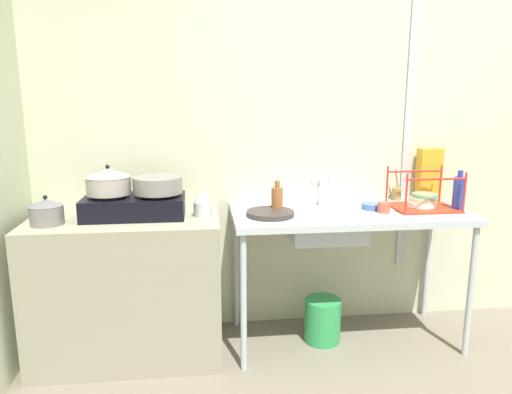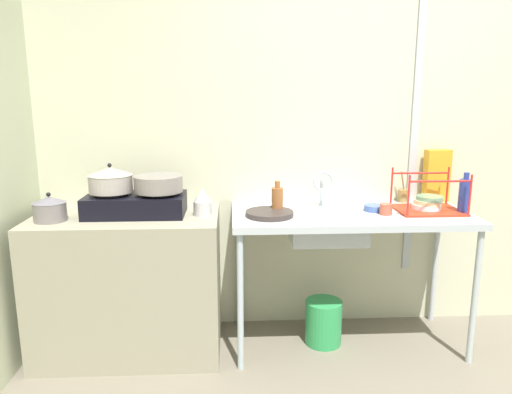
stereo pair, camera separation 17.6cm
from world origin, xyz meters
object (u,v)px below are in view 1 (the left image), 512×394
pot_on_right_burner (158,185)px  percolator (203,203)px  bottle_by_sink (277,199)px  cereal_box (429,174)px  bottle_by_rack (459,193)px  pot_beside_stove (46,212)px  frying_pan (270,213)px  pot_on_left_burner (108,181)px  sink_basin (325,225)px  bucket_on_floor (322,320)px  utensil_jar (396,193)px  stove (134,206)px  cup_by_rack (384,207)px  dish_rack (423,202)px  faucet (321,183)px  small_bowl_on_drainboard (372,206)px

pot_on_right_burner → percolator: 0.28m
bottle_by_sink → cereal_box: bearing=13.2°
percolator → bottle_by_rack: (1.54, -0.04, 0.03)m
pot_beside_stove → percolator: size_ratio=1.14×
percolator → frying_pan: bearing=-6.6°
pot_on_left_burner → sink_basin: size_ratio=0.57×
frying_pan → bucket_on_floor: bearing=10.5°
bottle_by_rack → utensil_jar: 0.42m
frying_pan → bucket_on_floor: (0.35, 0.06, -0.72)m
percolator → bucket_on_floor: bearing=1.6°
stove → cup_by_rack: stove is taller
pot_beside_stove → bottle_by_rack: bottle_by_rack is taller
dish_rack → cup_by_rack: dish_rack is taller
stove → bucket_on_floor: (1.13, -0.00, -0.77)m
pot_on_right_burner → faucet: (0.99, 0.14, -0.03)m
frying_pan → faucet: bearing=31.0°
stove → pot_beside_stove: pot_beside_stove is taller
bottle_by_sink → bucket_on_floor: (0.30, -0.01, -0.79)m
sink_basin → frying_pan: frying_pan is taller
percolator → cup_by_rack: size_ratio=2.17×
dish_rack → bucket_on_floor: 0.97m
frying_pan → cup_by_rack: bearing=0.2°
stove → pot_beside_stove: size_ratio=3.14×
percolator → utensil_jar: (1.29, 0.29, -0.03)m
faucet → small_bowl_on_drainboard: 0.34m
utensil_jar → bottle_by_rack: bearing=-52.3°
stove → cup_by_rack: size_ratio=7.75×
pot_beside_stove → bottle_by_rack: size_ratio=0.74×
dish_rack → percolator: bearing=-178.6°
sink_basin → dish_rack: dish_rack is taller
faucet → cereal_box: bearing=8.6°
pot_on_left_burner → pot_beside_stove: pot_on_left_burner is taller
sink_basin → faucet: faucet is taller
stove → cup_by_rack: bearing=-2.6°
cereal_box → utensil_jar: 0.25m
small_bowl_on_drainboard → bottle_by_sink: size_ratio=0.64×
stove → percolator: percolator is taller
frying_pan → small_bowl_on_drainboard: bearing=8.5°
percolator → dish_rack: 1.35m
pot_on_left_burner → percolator: bearing=-2.7°
pot_beside_stove → utensil_jar: bearing=10.0°
cup_by_rack → frying_pan: bearing=-179.8°
percolator → utensil_jar: 1.32m
pot_on_left_burner → dish_rack: bearing=0.3°
frying_pan → cereal_box: cereal_box is taller
faucet → frying_pan: faucet is taller
sink_basin → cereal_box: (0.77, 0.28, 0.25)m
dish_rack → bucket_on_floor: size_ratio=1.35×
percolator → bottle_by_sink: 0.44m
pot_on_right_burner → utensil_jar: bearing=9.6°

